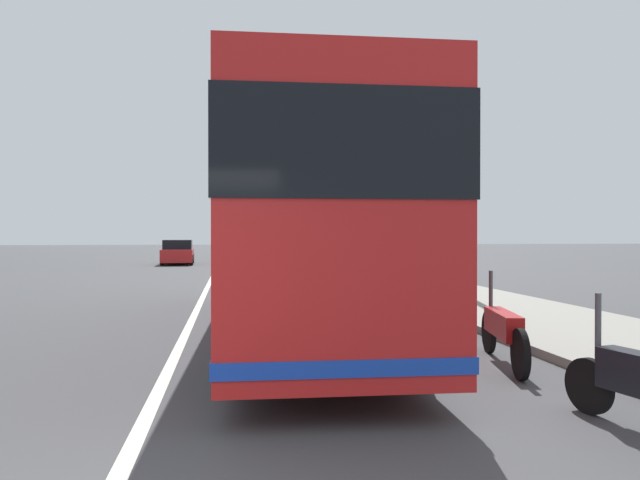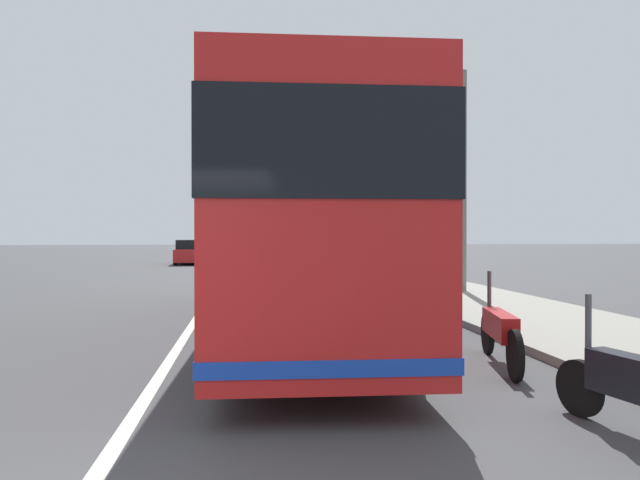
{
  "view_description": "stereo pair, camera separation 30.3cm",
  "coord_description": "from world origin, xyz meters",
  "views": [
    {
      "loc": [
        -2.77,
        -0.84,
        1.8
      ],
      "look_at": [
        7.26,
        -2.38,
        1.72
      ],
      "focal_mm": 32.28,
      "sensor_mm": 36.0,
      "label": 1
    },
    {
      "loc": [
        -2.81,
        -1.14,
        1.8
      ],
      "look_at": [
        7.26,
        -2.38,
        1.72
      ],
      "focal_mm": 32.28,
      "sensor_mm": 36.0,
      "label": 2
    }
  ],
  "objects": [
    {
      "name": "motorcycle_far_end",
      "position": [
        8.0,
        -4.69,
        0.47
      ],
      "size": [
        2.26,
        0.43,
        1.25
      ],
      "rotation": [
        0.0,
        0.0,
        -0.15
      ],
      "color": "black",
      "rests_on": "ground"
    },
    {
      "name": "motorcycle_nearest_curb",
      "position": [
        4.74,
        -4.57,
        0.48
      ],
      "size": [
        2.27,
        0.56,
        1.27
      ],
      "rotation": [
        0.0,
        0.0,
        -0.21
      ],
      "color": "black",
      "rests_on": "ground"
    },
    {
      "name": "car_oncoming",
      "position": [
        45.73,
        -2.59,
        0.75
      ],
      "size": [
        4.24,
        2.02,
        1.59
      ],
      "rotation": [
        0.0,
        0.0,
        -0.05
      ],
      "color": "silver",
      "rests_on": "ground"
    },
    {
      "name": "sidewalk_curb",
      "position": [
        10.0,
        -7.1,
        0.07
      ],
      "size": [
        110.0,
        3.6,
        0.14
      ],
      "primitive_type": "cube",
      "color": "gray",
      "rests_on": "ground"
    },
    {
      "name": "lane_divider_line",
      "position": [
        10.0,
        0.0,
        0.0
      ],
      "size": [
        110.0,
        0.16,
        0.01
      ],
      "primitive_type": "cube",
      "color": "silver",
      "rests_on": "ground"
    },
    {
      "name": "car_far_distant",
      "position": [
        39.69,
        -2.35,
        0.72
      ],
      "size": [
        4.76,
        2.12,
        1.5
      ],
      "rotation": [
        0.0,
        0.0,
        0.08
      ],
      "color": "#2D7238",
      "rests_on": "ground"
    },
    {
      "name": "car_ahead_same_lane",
      "position": [
        33.96,
        2.5,
        0.73
      ],
      "size": [
        4.4,
        2.07,
        1.52
      ],
      "rotation": [
        0.0,
        0.0,
        3.18
      ],
      "color": "red",
      "rests_on": "ground"
    },
    {
      "name": "utility_pole",
      "position": [
        13.79,
        -7.51,
        3.38
      ],
      "size": [
        0.23,
        0.23,
        6.75
      ],
      "primitive_type": "cylinder",
      "color": "slate",
      "rests_on": "ground"
    },
    {
      "name": "coach_bus",
      "position": [
        8.17,
        -2.12,
        2.07
      ],
      "size": [
        11.89,
        2.96,
        3.6
      ],
      "rotation": [
        0.0,
        0.0,
        -0.04
      ],
      "color": "red",
      "rests_on": "ground"
    }
  ]
}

